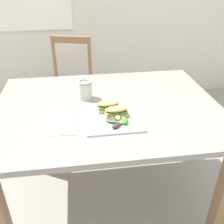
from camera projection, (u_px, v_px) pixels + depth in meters
The scene contains 10 objects.
ground_plane at pixel (130, 212), 1.68m from camera, with size 8.79×8.79×0.00m, color gray.
dining_table at pixel (108, 123), 1.47m from camera, with size 1.25×0.94×0.74m.
chair_wooden_far at pixel (70, 86), 2.35m from camera, with size 0.49×0.49×0.87m.
plate_lunch at pixel (113, 118), 1.28m from camera, with size 0.28×0.28×0.01m, color silver.
sandwich_half_front at pixel (117, 112), 1.27m from camera, with size 0.12×0.07×0.06m.
sandwich_half_back at pixel (108, 106), 1.33m from camera, with size 0.12×0.07×0.06m.
salad_mixed_greens at pixel (117, 120), 1.23m from camera, with size 0.12×0.13×0.03m.
napkin_folded at pixel (65, 122), 1.26m from camera, with size 0.12×0.23×0.00m, color silver.
fork_on_napkin at pixel (66, 120), 1.27m from camera, with size 0.03×0.19×0.00m.
mason_jar_iced_tea at pixel (85, 91), 1.46m from camera, with size 0.08×0.08×0.11m.
Camera 1 is at (-0.27, -1.09, 1.41)m, focal length 40.64 mm.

